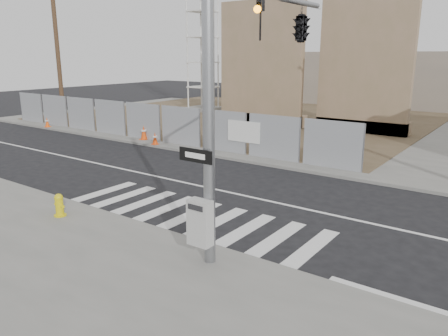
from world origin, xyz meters
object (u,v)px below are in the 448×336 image
Objects in this scene: fire_hydrant at (59,205)px; traffic_cone_d at (292,152)px; signal_pole at (274,53)px; traffic_cone_c at (155,138)px; traffic_cone_b at (144,133)px; traffic_cone_a at (47,122)px.

fire_hydrant is 10.66m from traffic_cone_d.
signal_pole is 10.80× the size of traffic_cone_c.
fire_hydrant is 12.03m from traffic_cone_b.
traffic_cone_d is at bearing 2.92° from traffic_cone_b.
traffic_cone_d is at bearing 112.90° from signal_pole.
signal_pole reaches higher than traffic_cone_b.
signal_pole is 9.10m from traffic_cone_d.
traffic_cone_b is 1.11× the size of traffic_cone_d.
signal_pole reaches higher than traffic_cone_a.
traffic_cone_d is at bearing 3.68° from traffic_cone_a.
signal_pole is at bearing -67.10° from traffic_cone_d.
traffic_cone_a is 0.99× the size of traffic_cone_c.
signal_pole is 8.90× the size of traffic_cone_b.
fire_hydrant reaches higher than traffic_cone_c.
traffic_cone_b is 9.03m from traffic_cone_d.
traffic_cone_b reaches higher than traffic_cone_c.
traffic_cone_d is at bearing 91.01° from fire_hydrant.
fire_hydrant is (-5.38, -3.04, -4.32)m from signal_pole.
fire_hydrant reaches higher than traffic_cone_a.
signal_pole is at bearing -17.01° from traffic_cone_a.
traffic_cone_b is at bearing 156.60° from traffic_cone_c.
fire_hydrant is 0.87× the size of traffic_cone_b.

